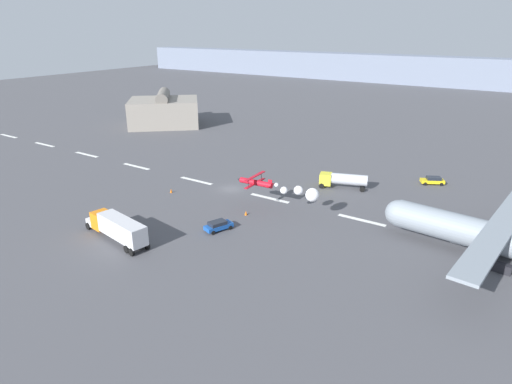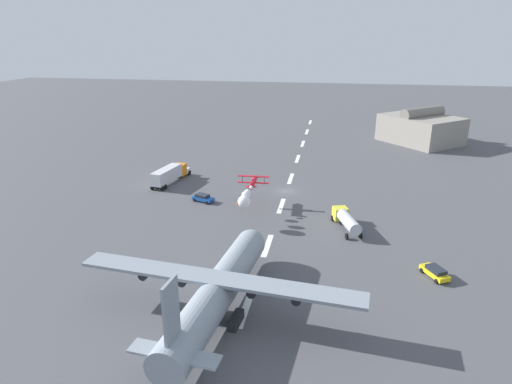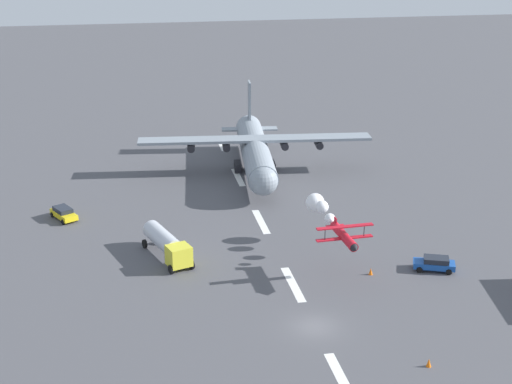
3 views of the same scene
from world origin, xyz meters
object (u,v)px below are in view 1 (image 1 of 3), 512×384
(fuel_tanker_truck, at_px, (343,179))
(traffic_cone_far, at_px, (246,213))
(cargo_transport_plane, at_px, (489,235))
(traffic_cone_near, at_px, (171,191))
(stunt_biplane_red, at_px, (289,190))
(semi_truck_orange, at_px, (117,227))
(followme_car_yellow, at_px, (218,225))
(airport_staff_sedan, at_px, (433,180))

(fuel_tanker_truck, bearing_deg, traffic_cone_far, -111.30)
(cargo_transport_plane, bearing_deg, traffic_cone_near, -174.61)
(fuel_tanker_truck, distance_m, traffic_cone_far, 22.53)
(stunt_biplane_red, height_order, semi_truck_orange, stunt_biplane_red)
(stunt_biplane_red, height_order, followme_car_yellow, stunt_biplane_red)
(semi_truck_orange, relative_size, airport_staff_sedan, 2.87)
(cargo_transport_plane, xyz_separation_m, fuel_tanker_truck, (-26.97, 15.08, -1.68))
(traffic_cone_far, bearing_deg, stunt_biplane_red, 28.60)
(stunt_biplane_red, xyz_separation_m, followme_car_yellow, (-6.39, -10.44, -3.92))
(stunt_biplane_red, relative_size, semi_truck_orange, 1.12)
(semi_truck_orange, distance_m, fuel_tanker_truck, 42.97)
(followme_car_yellow, distance_m, airport_staff_sedan, 45.89)
(fuel_tanker_truck, relative_size, traffic_cone_far, 12.41)
(airport_staff_sedan, distance_m, traffic_cone_near, 51.23)
(stunt_biplane_red, height_order, traffic_cone_far, stunt_biplane_red)
(fuel_tanker_truck, bearing_deg, followme_car_yellow, -106.71)
(traffic_cone_near, distance_m, traffic_cone_far, 17.75)
(followme_car_yellow, bearing_deg, cargo_transport_plane, 20.11)
(traffic_cone_far, bearing_deg, cargo_transport_plane, 9.48)
(cargo_transport_plane, distance_m, fuel_tanker_truck, 30.95)
(fuel_tanker_truck, xyz_separation_m, airport_staff_sedan, (14.09, 11.95, -0.93))
(airport_staff_sedan, height_order, traffic_cone_far, airport_staff_sedan)
(followme_car_yellow, relative_size, traffic_cone_far, 6.32)
(cargo_transport_plane, height_order, fuel_tanker_truck, cargo_transport_plane)
(traffic_cone_near, bearing_deg, semi_truck_orange, -68.70)
(cargo_transport_plane, height_order, followme_car_yellow, cargo_transport_plane)
(cargo_transport_plane, height_order, traffic_cone_far, cargo_transport_plane)
(cargo_transport_plane, bearing_deg, followme_car_yellow, -159.89)
(semi_truck_orange, xyz_separation_m, fuel_tanker_truck, (18.63, 38.72, -0.37))
(airport_staff_sedan, bearing_deg, cargo_transport_plane, -64.52)
(semi_truck_orange, bearing_deg, fuel_tanker_truck, 64.31)
(cargo_transport_plane, distance_m, traffic_cone_far, 35.76)
(semi_truck_orange, bearing_deg, stunt_biplane_red, 51.83)
(traffic_cone_near, relative_size, traffic_cone_far, 1.00)
(semi_truck_orange, relative_size, traffic_cone_near, 18.15)
(traffic_cone_near, bearing_deg, traffic_cone_far, -2.83)
(airport_staff_sedan, bearing_deg, traffic_cone_near, -141.31)
(followme_car_yellow, distance_m, traffic_cone_near, 19.22)
(airport_staff_sedan, bearing_deg, stunt_biplane_red, -118.61)
(traffic_cone_far, bearing_deg, semi_truck_orange, -120.49)
(followme_car_yellow, bearing_deg, fuel_tanker_truck, 73.29)
(followme_car_yellow, relative_size, airport_staff_sedan, 1.00)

